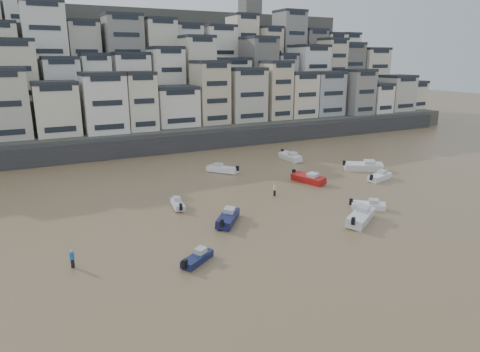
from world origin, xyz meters
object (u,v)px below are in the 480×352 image
boat_b (368,204)px  boat_h (223,168)px  boat_a (361,215)px  boat_d (380,176)px  boat_c (228,216)px  person_blue (72,259)px  boat_f (178,203)px  person_pink (275,190)px  boat_g (364,165)px  boat_j (197,257)px  boat_e (308,177)px  boat_i (290,156)px

boat_b → boat_h: bearing=149.5°
boat_a → boat_d: size_ratio=1.21×
boat_c → person_blue: person_blue is taller
boat_f → person_blue: person_blue is taller
person_blue → person_pink: bearing=19.3°
boat_b → boat_d: bearing=79.8°
boat_h → person_pink: bearing=144.9°
boat_d → person_pink: size_ratio=3.03×
boat_g → boat_d: bearing=-75.8°
boat_j → person_blue: size_ratio=2.36×
boat_c → boat_e: (17.82, 9.19, 0.05)m
boat_e → boat_f: (-21.23, -1.78, -0.26)m
boat_g → boat_a: bearing=-100.9°
boat_a → boat_h: size_ratio=1.12×
boat_d → boat_h: (-19.55, 15.20, 0.06)m
boat_b → boat_c: bearing=-152.5°
boat_a → boat_c: (-13.51, 6.81, -0.09)m
boat_g → boat_i: 13.60m
boat_b → person_pink: person_pink is taller
boat_b → boat_e: bearing=128.5°
boat_a → boat_c: size_ratio=1.12×
boat_g → boat_h: size_ratio=1.19×
boat_a → boat_g: bearing=14.1°
boat_c → boat_f: size_ratio=1.37×
boat_b → boat_h: 25.82m
boat_a → boat_h: (-4.67, 27.29, -0.09)m
boat_f → person_pink: size_ratio=2.37×
boat_f → person_pink: bearing=-87.8°
boat_b → boat_i: 27.14m
boat_c → boat_e: boat_e is taller
boat_i → boat_j: boat_i is taller
boat_g → boat_j: boat_g is taller
boat_c → boat_i: bearing=-7.0°
boat_b → boat_g: (12.73, 14.64, 0.32)m
boat_d → boat_g: boat_g is taller
boat_a → person_blue: person_blue is taller
boat_h → boat_d: bearing=-167.2°
boat_h → boat_i: (14.68, 2.15, 0.07)m
boat_c → person_pink: size_ratio=3.26×
person_blue → person_pink: 28.56m
boat_h → boat_j: (-15.60, -28.08, -0.21)m
boat_d → person_pink: 18.49m
boat_e → boat_g: boat_g is taller
boat_e → boat_c: bearing=-78.3°
boat_f → person_pink: 13.40m
boat_d → boat_j: size_ratio=1.28×
boat_c → boat_g: 32.11m
boat_e → person_pink: 8.53m
person_blue → person_pink: same height
boat_h → person_pink: (1.07, -14.49, 0.10)m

